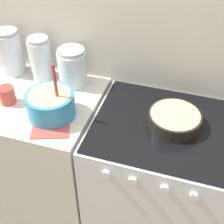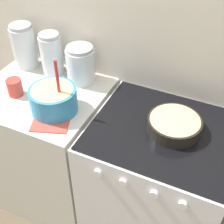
{
  "view_description": "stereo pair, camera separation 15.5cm",
  "coord_description": "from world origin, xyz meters",
  "px_view_note": "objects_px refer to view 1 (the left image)",
  "views": [
    {
      "loc": [
        0.47,
        -0.86,
        1.96
      ],
      "look_at": [
        0.12,
        0.27,
        0.96
      ],
      "focal_mm": 50.0,
      "sensor_mm": 36.0,
      "label": 1
    },
    {
      "loc": [
        0.62,
        -0.8,
        1.96
      ],
      "look_at": [
        0.12,
        0.27,
        0.96
      ],
      "focal_mm": 50.0,
      "sensor_mm": 36.0,
      "label": 2
    }
  ],
  "objects_px": {
    "storage_jar_left": "(11,55)",
    "storage_jar_right": "(73,69)",
    "stove": "(155,181)",
    "storage_jar_middle": "(41,61)",
    "mixing_bowl": "(51,103)",
    "tin_can": "(7,95)",
    "baking_pan": "(175,119)"
  },
  "relations": [
    {
      "from": "storage_jar_left",
      "to": "storage_jar_right",
      "type": "distance_m",
      "value": 0.39
    },
    {
      "from": "mixing_bowl",
      "to": "baking_pan",
      "type": "height_order",
      "value": "mixing_bowl"
    },
    {
      "from": "baking_pan",
      "to": "storage_jar_middle",
      "type": "distance_m",
      "value": 0.84
    },
    {
      "from": "tin_can",
      "to": "baking_pan",
      "type": "bearing_deg",
      "value": 5.83
    },
    {
      "from": "tin_can",
      "to": "storage_jar_left",
      "type": "bearing_deg",
      "value": 114.91
    },
    {
      "from": "stove",
      "to": "storage_jar_right",
      "type": "height_order",
      "value": "storage_jar_right"
    },
    {
      "from": "storage_jar_left",
      "to": "storage_jar_middle",
      "type": "distance_m",
      "value": 0.2
    },
    {
      "from": "mixing_bowl",
      "to": "stove",
      "type": "bearing_deg",
      "value": 9.7
    },
    {
      "from": "stove",
      "to": "tin_can",
      "type": "distance_m",
      "value": 0.98
    },
    {
      "from": "baking_pan",
      "to": "storage_jar_right",
      "type": "bearing_deg",
      "value": 163.04
    },
    {
      "from": "stove",
      "to": "tin_can",
      "type": "xyz_separation_m",
      "value": [
        -0.83,
        -0.07,
        0.5
      ]
    },
    {
      "from": "stove",
      "to": "storage_jar_middle",
      "type": "xyz_separation_m",
      "value": [
        -0.77,
        0.21,
        0.56
      ]
    },
    {
      "from": "mixing_bowl",
      "to": "storage_jar_left",
      "type": "xyz_separation_m",
      "value": [
        -0.4,
        0.3,
        0.04
      ]
    },
    {
      "from": "stove",
      "to": "storage_jar_middle",
      "type": "relative_size",
      "value": 3.54
    },
    {
      "from": "baking_pan",
      "to": "storage_jar_middle",
      "type": "relative_size",
      "value": 1.02
    },
    {
      "from": "baking_pan",
      "to": "storage_jar_middle",
      "type": "bearing_deg",
      "value": 166.97
    },
    {
      "from": "storage_jar_middle",
      "to": "mixing_bowl",
      "type": "bearing_deg",
      "value": -55.93
    },
    {
      "from": "stove",
      "to": "storage_jar_middle",
      "type": "height_order",
      "value": "storage_jar_middle"
    },
    {
      "from": "storage_jar_left",
      "to": "mixing_bowl",
      "type": "bearing_deg",
      "value": -37.06
    },
    {
      "from": "storage_jar_right",
      "to": "mixing_bowl",
      "type": "bearing_deg",
      "value": -88.39
    },
    {
      "from": "storage_jar_left",
      "to": "storage_jar_right",
      "type": "bearing_deg",
      "value": 0.0
    },
    {
      "from": "baking_pan",
      "to": "tin_can",
      "type": "distance_m",
      "value": 0.89
    },
    {
      "from": "stove",
      "to": "mixing_bowl",
      "type": "relative_size",
      "value": 2.92
    },
    {
      "from": "mixing_bowl",
      "to": "storage_jar_right",
      "type": "relative_size",
      "value": 1.42
    },
    {
      "from": "storage_jar_left",
      "to": "storage_jar_right",
      "type": "relative_size",
      "value": 1.25
    },
    {
      "from": "stove",
      "to": "storage_jar_right",
      "type": "distance_m",
      "value": 0.82
    },
    {
      "from": "mixing_bowl",
      "to": "storage_jar_middle",
      "type": "height_order",
      "value": "mixing_bowl"
    },
    {
      "from": "storage_jar_right",
      "to": "baking_pan",
      "type": "bearing_deg",
      "value": -16.96
    },
    {
      "from": "stove",
      "to": "tin_can",
      "type": "relative_size",
      "value": 9.48
    },
    {
      "from": "baking_pan",
      "to": "tin_can",
      "type": "bearing_deg",
      "value": -174.17
    },
    {
      "from": "storage_jar_middle",
      "to": "storage_jar_right",
      "type": "bearing_deg",
      "value": -0.0
    },
    {
      "from": "mixing_bowl",
      "to": "storage_jar_right",
      "type": "distance_m",
      "value": 0.3
    }
  ]
}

